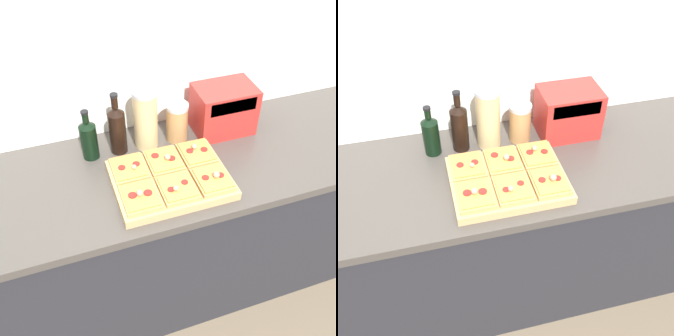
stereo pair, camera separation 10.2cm
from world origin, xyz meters
The scene contains 15 objects.
ground_plane centered at (0.00, 0.00, 0.00)m, with size 12.00×12.00×0.00m, color brown.
wall_back centered at (0.00, 0.67, 1.25)m, with size 6.00×0.06×2.50m.
kitchen_counter centered at (0.00, 0.32, 0.45)m, with size 2.63×0.67×0.90m.
cutting_board centered at (-0.05, 0.22, 0.92)m, with size 0.47×0.36×0.04m, color tan.
pizza_slice_back_left centered at (-0.20, 0.30, 0.95)m, with size 0.14×0.16×0.05m.
pizza_slice_back_center centered at (-0.05, 0.30, 0.95)m, with size 0.14×0.16×0.05m.
pizza_slice_back_right centered at (0.10, 0.30, 0.95)m, with size 0.14×0.16×0.05m.
pizza_slice_front_left centered at (-0.21, 0.13, 0.95)m, with size 0.14×0.16×0.05m.
pizza_slice_front_center centered at (-0.05, 0.13, 0.95)m, with size 0.14×0.16×0.05m.
pizza_slice_front_right centered at (0.10, 0.13, 0.95)m, with size 0.14×0.16×0.06m.
olive_oil_bottle centered at (-0.33, 0.49, 1.00)m, with size 0.07×0.07×0.24m.
wine_bottle centered at (-0.20, 0.49, 1.02)m, with size 0.08×0.08×0.30m.
grain_jar_tall centered at (-0.08, 0.49, 1.04)m, with size 0.11×0.11×0.29m.
grain_jar_short centered at (0.07, 0.49, 0.99)m, with size 0.10×0.10×0.19m.
toaster_oven centered at (0.30, 0.49, 1.01)m, with size 0.30×0.19×0.23m.
Camera 2 is at (-0.34, -0.91, 2.05)m, focal length 42.00 mm.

